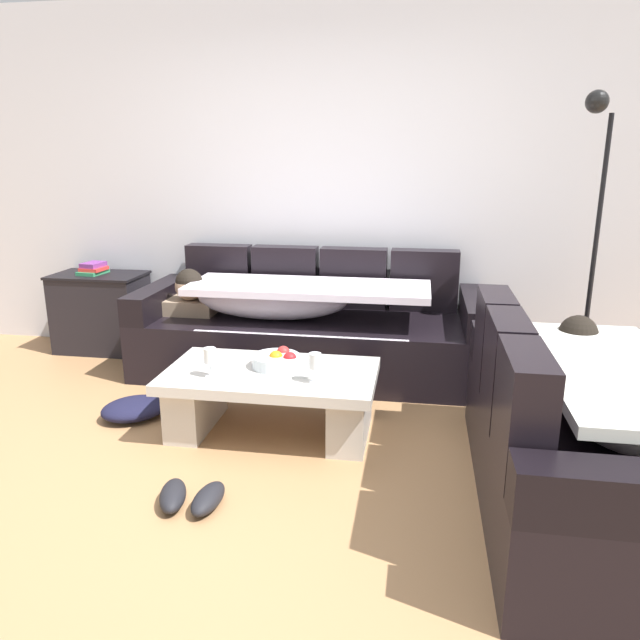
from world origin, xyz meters
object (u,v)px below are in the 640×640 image
couch_along_wall (305,329)px  floor_lamp (591,226)px  crumpled_garment (135,408)px  fruit_bowl (278,360)px  book_stack_on_cabinet (93,269)px  couch_near_window (582,437)px  wine_glass_near_right (315,362)px  side_cabinet (102,312)px  open_magazine (313,371)px  pair_of_shoes (190,497)px  coffee_table (271,394)px  wine_glass_near_left (210,357)px

couch_along_wall → floor_lamp: floor_lamp is taller
floor_lamp → crumpled_garment: (-2.79, -0.99, -1.06)m
fruit_bowl → book_stack_on_cabinet: bearing=146.5°
couch_near_window → fruit_bowl: 1.65m
wine_glass_near_right → side_cabinet: side_cabinet is taller
wine_glass_near_right → open_magazine: size_ratio=0.59×
floor_lamp → pair_of_shoes: floor_lamp is taller
wine_glass_near_right → couch_near_window: bearing=-15.1°
open_magazine → floor_lamp: (1.66, 1.02, 0.73)m
coffee_table → book_stack_on_cabinet: bearing=144.6°
fruit_bowl → couch_near_window: bearing=-19.9°
couch_near_window → crumpled_garment: (-2.45, 0.54, -0.27)m
coffee_table → book_stack_on_cabinet: book_stack_on_cabinet is taller
fruit_bowl → book_stack_on_cabinet: 2.18m
couch_near_window → wine_glass_near_left: (-1.88, 0.34, 0.16)m
wine_glass_near_left → book_stack_on_cabinet: size_ratio=0.70×
couch_near_window → side_cabinet: couch_near_window is taller
pair_of_shoes → crumpled_garment: 1.11m
couch_near_window → pair_of_shoes: couch_near_window is taller
couch_near_window → book_stack_on_cabinet: 3.80m
book_stack_on_cabinet → open_magazine: bearing=-31.7°
wine_glass_near_left → floor_lamp: floor_lamp is taller
couch_along_wall → fruit_bowl: (0.02, -0.97, 0.09)m
wine_glass_near_left → floor_lamp: size_ratio=0.09×
couch_along_wall → wine_glass_near_right: size_ratio=15.13×
couch_near_window → fruit_bowl: size_ratio=6.44×
couch_near_window → fruit_bowl: bearing=70.1°
fruit_bowl → pair_of_shoes: size_ratio=0.83×
coffee_table → crumpled_garment: coffee_table is taller
couch_along_wall → fruit_bowl: couch_along_wall is taller
wine_glass_near_right → floor_lamp: size_ratio=0.09×
fruit_bowl → crumpled_garment: (-0.91, -0.02, -0.36)m
pair_of_shoes → floor_lamp: bearing=41.5°
book_stack_on_cabinet → side_cabinet: bearing=2.4°
couch_along_wall → open_magazine: bearing=-76.8°
couch_near_window → wine_glass_near_right: couch_near_window is taller
open_magazine → side_cabinet: (-1.99, 1.25, -0.06)m
fruit_bowl → wine_glass_near_right: wine_glass_near_right is taller
fruit_bowl → pair_of_shoes: 0.98m
couch_along_wall → coffee_table: (-0.00, -1.04, -0.09)m
open_magazine → floor_lamp: size_ratio=0.14×
couch_along_wall → open_magazine: size_ratio=8.97×
crumpled_garment → side_cabinet: bearing=125.4°
side_cabinet → floor_lamp: floor_lamp is taller
couch_near_window → pair_of_shoes: size_ratio=5.37×
open_magazine → pair_of_shoes: 0.99m
open_magazine → wine_glass_near_left: bearing=-170.8°
couch_along_wall → wine_glass_near_left: (-0.30, -1.19, 0.17)m
coffee_table → crumpled_garment: (-0.88, 0.05, -0.18)m
fruit_bowl → wine_glass_near_left: wine_glass_near_left is taller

